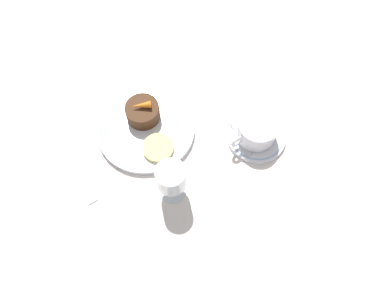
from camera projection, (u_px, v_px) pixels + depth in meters
The scene contains 10 objects.
ground_plane at pixel (164, 141), 0.87m from camera, with size 3.00×3.00×0.00m, color white.
dinner_plate at pixel (146, 128), 0.88m from camera, with size 0.23×0.23×0.01m.
saucer at pixel (256, 136), 0.87m from camera, with size 0.14×0.14×0.01m.
coffee_cup at pixel (257, 130), 0.84m from camera, with size 0.12×0.09×0.05m.
spoon at pixel (242, 142), 0.86m from camera, with size 0.02×0.10×0.00m.
wine_glass at pixel (171, 179), 0.75m from camera, with size 0.06×0.06×0.11m.
fork at pixel (79, 174), 0.83m from camera, with size 0.02×0.20×0.01m.
dessert_cake at pixel (143, 112), 0.86m from camera, with size 0.08×0.08×0.04m.
carrot_garnish at pixel (141, 105), 0.84m from camera, with size 0.05×0.03×0.02m.
pineapple_slice at pixel (158, 148), 0.84m from camera, with size 0.07×0.07×0.01m.
Camera 1 is at (0.16, 0.36, 0.78)m, focal length 35.00 mm.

